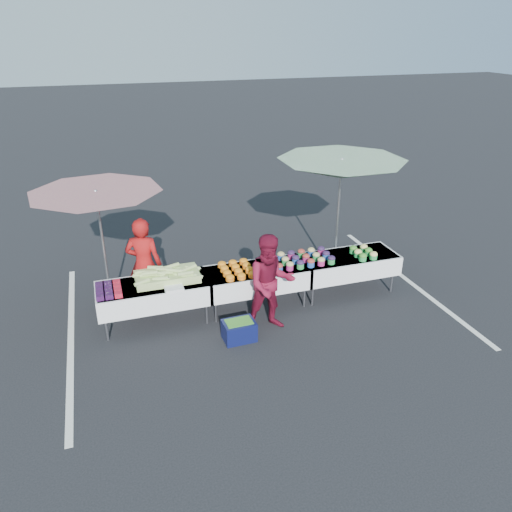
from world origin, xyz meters
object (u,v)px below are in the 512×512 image
object	(u,v)px
table_right	(347,264)
customer	(271,283)
table_left	(154,293)
vendor	(144,265)
table_center	(256,277)
umbrella_left	(97,202)
umbrella_right	(341,170)
storage_bin	(239,330)

from	to	relation	value
table_right	customer	bearing A→B (deg)	-157.32
customer	table_left	bearing A→B (deg)	162.65
vendor	table_center	bearing A→B (deg)	-175.51
vendor	umbrella_left	bearing A→B (deg)	6.66
table_right	vendor	size ratio (longest dim) A/B	1.08
vendor	umbrella_right	size ratio (longest dim) A/B	0.55
table_left	umbrella_left	distance (m)	1.75
table_center	table_right	bearing A→B (deg)	0.00
table_left	umbrella_right	size ratio (longest dim) A/B	0.60
table_right	umbrella_right	bearing A→B (deg)	84.65
table_center	customer	distance (m)	0.79
table_right	vendor	distance (m)	3.72
vendor	customer	distance (m)	2.29
customer	storage_bin	world-z (taller)	customer
customer	umbrella_left	distance (m)	3.14
umbrella_right	storage_bin	xyz separation A→B (m)	(-2.45, -1.54, -2.04)
vendor	storage_bin	bearing A→B (deg)	151.92
table_left	storage_bin	bearing A→B (deg)	-37.37
table_center	umbrella_right	size ratio (longest dim) A/B	0.60
table_left	table_center	xyz separation A→B (m)	(1.80, 0.00, 0.00)
table_left	umbrella_right	distance (m)	4.05
umbrella_right	customer	bearing A→B (deg)	-143.68
table_right	umbrella_left	xyz separation A→B (m)	(-4.30, 0.73, 1.43)
table_left	umbrella_right	world-z (taller)	umbrella_right
table_center	umbrella_right	bearing A→B (deg)	18.23
table_center	umbrella_right	world-z (taller)	umbrella_right
umbrella_right	table_right	bearing A→B (deg)	-95.35
customer	umbrella_left	size ratio (longest dim) A/B	0.63
table_center	vendor	bearing A→B (deg)	163.28
table_left	vendor	world-z (taller)	vendor
customer	umbrella_right	distance (m)	2.68
vendor	storage_bin	size ratio (longest dim) A/B	3.27
umbrella_left	table_left	bearing A→B (deg)	-46.02
customer	table_right	bearing A→B (deg)	27.89
umbrella_left	storage_bin	world-z (taller)	umbrella_left
table_left	customer	xyz separation A→B (m)	(1.80, -0.75, 0.25)
table_center	umbrella_right	xyz separation A→B (m)	(1.86, 0.61, 1.63)
table_left	table_right	bearing A→B (deg)	0.00
table_left	umbrella_left	world-z (taller)	umbrella_left
table_center	table_left	bearing A→B (deg)	180.00
storage_bin	customer	bearing A→B (deg)	14.38
table_left	umbrella_left	xyz separation A→B (m)	(-0.70, 0.73, 1.43)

